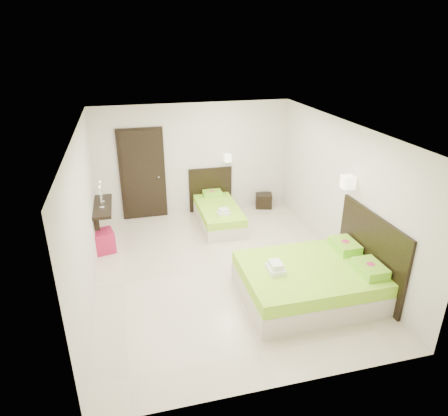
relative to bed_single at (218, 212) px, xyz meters
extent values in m
plane|color=beige|center=(-0.38, -1.96, -0.26)|extent=(5.50, 5.50, 0.00)
cube|color=beige|center=(0.00, -0.08, -0.12)|extent=(0.87, 1.73, 0.28)
cube|color=#8ADA22|center=(0.00, -0.08, 0.10)|extent=(0.86, 1.71, 0.17)
cube|color=black|center=(0.00, 0.76, 0.28)|extent=(1.04, 0.05, 1.08)
cube|color=#8BDF28|center=(0.00, 0.57, 0.25)|extent=(0.43, 0.29, 0.12)
cylinder|color=#C62E5C|center=(0.00, 0.57, 0.31)|extent=(0.10, 0.10, 0.00)
cube|color=white|center=(0.00, -0.55, 0.22)|extent=(0.26, 0.19, 0.07)
cube|color=white|center=(0.00, -0.55, 0.29)|extent=(0.19, 0.14, 0.07)
cube|color=white|center=(0.38, 0.61, 1.08)|extent=(0.16, 0.16, 0.17)
cylinder|color=#2D2116|center=(0.38, 0.69, 1.08)|extent=(0.03, 0.16, 0.03)
cube|color=beige|center=(0.79, -3.09, -0.09)|extent=(2.17, 1.63, 0.35)
cube|color=#8ADA22|center=(0.79, -3.09, 0.19)|extent=(2.15, 1.61, 0.22)
cube|color=black|center=(1.84, -3.09, 0.42)|extent=(0.05, 1.85, 1.36)
cube|color=#8BDF28|center=(1.60, -3.47, 0.38)|extent=(0.37, 0.54, 0.15)
cylinder|color=#C62E5C|center=(1.60, -3.47, 0.46)|extent=(0.13, 0.13, 0.00)
cube|color=#8BDF28|center=(1.60, -2.71, 0.38)|extent=(0.37, 0.54, 0.15)
cylinder|color=#C62E5C|center=(1.60, -2.71, 0.46)|extent=(0.13, 0.13, 0.00)
cube|color=white|center=(0.19, -3.09, 0.35)|extent=(0.24, 0.33, 0.09)
cube|color=white|center=(0.19, -3.09, 0.43)|extent=(0.18, 0.24, 0.09)
cube|color=white|center=(1.69, -2.41, 1.42)|extent=(0.20, 0.20, 0.22)
cylinder|color=#2D2116|center=(1.77, -2.41, 1.42)|extent=(0.16, 0.03, 0.03)
cube|color=black|center=(1.32, 0.62, -0.09)|extent=(0.47, 0.44, 0.35)
cube|color=#A4153B|center=(-2.51, -0.70, -0.05)|extent=(0.51, 0.51, 0.43)
cube|color=black|center=(-1.58, 0.75, 0.79)|extent=(1.02, 0.06, 2.14)
cube|color=black|center=(-1.58, 0.71, 0.79)|extent=(0.88, 0.04, 2.06)
cylinder|color=silver|center=(-1.23, 0.68, 0.74)|extent=(0.03, 0.10, 0.03)
cube|color=black|center=(-2.45, -0.36, 0.56)|extent=(0.35, 1.20, 0.06)
cube|color=black|center=(-2.57, -0.81, 0.41)|extent=(0.10, 0.04, 0.30)
cube|color=black|center=(-2.57, 0.09, 0.41)|extent=(0.10, 0.04, 0.30)
cylinder|color=silver|center=(-2.45, -0.51, 0.60)|extent=(0.10, 0.10, 0.02)
cylinder|color=silver|center=(-2.45, -0.51, 0.72)|extent=(0.02, 0.02, 0.22)
cone|color=silver|center=(-2.45, -0.51, 0.85)|extent=(0.07, 0.07, 0.04)
cylinder|color=white|center=(-2.45, -0.51, 0.94)|extent=(0.02, 0.02, 0.15)
sphere|color=#FFB23F|center=(-2.45, -0.51, 1.03)|extent=(0.02, 0.02, 0.02)
cylinder|color=silver|center=(-2.45, -0.21, 0.60)|extent=(0.10, 0.10, 0.02)
cylinder|color=silver|center=(-2.45, -0.21, 0.72)|extent=(0.02, 0.02, 0.22)
cone|color=silver|center=(-2.45, -0.21, 0.85)|extent=(0.07, 0.07, 0.04)
cylinder|color=white|center=(-2.45, -0.21, 0.94)|extent=(0.02, 0.02, 0.15)
sphere|color=#FFB23F|center=(-2.45, -0.21, 1.03)|extent=(0.02, 0.02, 0.02)
camera|label=1|loc=(-1.88, -8.05, 3.70)|focal=32.00mm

